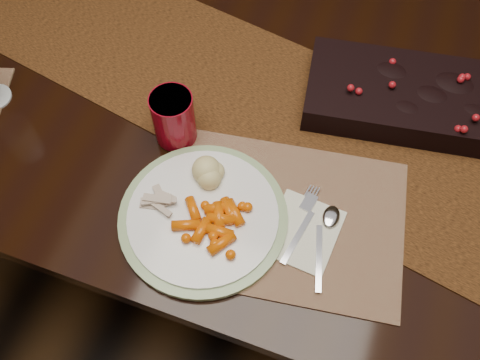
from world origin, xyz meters
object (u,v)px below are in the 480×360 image
(centerpiece, at_px, (407,94))
(red_cup, at_px, (174,118))
(placemat_main, at_px, (285,217))
(turkey_shreds, at_px, (161,201))
(napkin, at_px, (303,232))
(baby_carrots, at_px, (212,224))
(mashed_potatoes, at_px, (204,164))
(dining_table, at_px, (264,179))
(dinner_plate, at_px, (203,217))

(centerpiece, xyz_separation_m, red_cup, (-0.40, -0.22, 0.02))
(placemat_main, relative_size, turkey_shreds, 6.05)
(centerpiece, relative_size, napkin, 2.89)
(baby_carrots, xyz_separation_m, napkin, (0.15, 0.05, -0.02))
(mashed_potatoes, xyz_separation_m, turkey_shreds, (-0.05, -0.09, -0.02))
(centerpiece, height_order, placemat_main, centerpiece)
(baby_carrots, relative_size, mashed_potatoes, 1.14)
(dining_table, relative_size, centerpiece, 4.66)
(baby_carrots, bearing_deg, napkin, 17.79)
(mashed_potatoes, bearing_deg, turkey_shreds, -118.38)
(placemat_main, height_order, turkey_shreds, turkey_shreds)
(placemat_main, relative_size, red_cup, 3.82)
(centerpiece, distance_m, mashed_potatoes, 0.42)
(dining_table, distance_m, centerpiece, 0.49)
(dining_table, height_order, placemat_main, placemat_main)
(dinner_plate, xyz_separation_m, turkey_shreds, (-0.08, -0.00, 0.01))
(red_cup, bearing_deg, napkin, -21.89)
(turkey_shreds, xyz_separation_m, red_cup, (-0.04, 0.15, 0.03))
(placemat_main, distance_m, baby_carrots, 0.13)
(placemat_main, bearing_deg, dining_table, 104.39)
(placemat_main, relative_size, baby_carrots, 4.20)
(dining_table, distance_m, dinner_plate, 0.51)
(placemat_main, xyz_separation_m, mashed_potatoes, (-0.16, 0.03, 0.04))
(mashed_potatoes, relative_size, turkey_shreds, 1.27)
(dinner_plate, relative_size, red_cup, 2.73)
(dining_table, relative_size, placemat_main, 4.31)
(placemat_main, xyz_separation_m, dinner_plate, (-0.14, -0.05, 0.01))
(dining_table, relative_size, dinner_plate, 6.04)
(turkey_shreds, height_order, napkin, turkey_shreds)
(red_cup, bearing_deg, mashed_potatoes, -37.37)
(dining_table, distance_m, red_cup, 0.49)
(baby_carrots, height_order, napkin, baby_carrots)
(mashed_potatoes, xyz_separation_m, napkin, (0.20, -0.05, -0.04))
(red_cup, bearing_deg, turkey_shreds, -75.78)
(napkin, xyz_separation_m, red_cup, (-0.29, 0.12, 0.05))
(dining_table, bearing_deg, red_cup, -128.05)
(baby_carrots, bearing_deg, placemat_main, 30.78)
(mashed_potatoes, bearing_deg, dining_table, 77.99)
(mashed_potatoes, height_order, red_cup, red_cup)
(dinner_plate, distance_m, baby_carrots, 0.03)
(placemat_main, height_order, mashed_potatoes, mashed_potatoes)
(dining_table, bearing_deg, mashed_potatoes, -102.01)
(dinner_plate, xyz_separation_m, red_cup, (-0.12, 0.15, 0.05))
(dining_table, xyz_separation_m, placemat_main, (0.11, -0.27, 0.38))
(red_cup, bearing_deg, baby_carrots, -49.96)
(dinner_plate, height_order, baby_carrots, baby_carrots)
(dining_table, height_order, centerpiece, centerpiece)
(napkin, bearing_deg, dinner_plate, -163.99)
(dining_table, distance_m, turkey_shreds, 0.53)
(baby_carrots, xyz_separation_m, mashed_potatoes, (-0.05, 0.10, 0.02))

